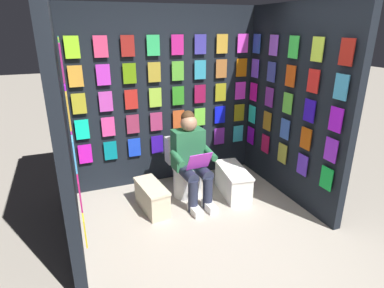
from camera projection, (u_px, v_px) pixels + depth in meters
ground_plane at (229, 260)px, 3.18m from camera, size 30.00×30.00×0.00m
display_wall_back at (165, 98)px, 4.51m from camera, size 2.76×0.14×2.45m
display_wall_left at (293, 105)px, 4.09m from camera, size 0.14×1.97×2.45m
display_wall_right at (62, 130)px, 3.13m from camera, size 0.14×1.97×2.45m
toilet at (185, 171)px, 4.36m from camera, size 0.41×0.56×0.77m
person_reading at (192, 158)px, 4.07m from camera, size 0.54×0.70×1.19m
comic_longbox_near at (152, 197)px, 3.99m from camera, size 0.33×0.65×0.34m
comic_longbox_far at (233, 181)px, 4.36m from camera, size 0.41×0.75×0.38m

